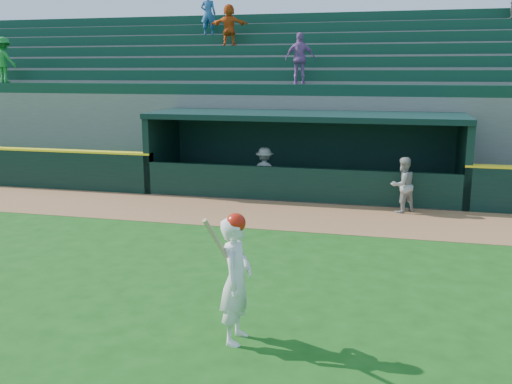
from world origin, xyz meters
TOP-DOWN VIEW (x-y plane):
  - ground at (0.00, 0.00)m, footprint 120.00×120.00m
  - warning_track at (0.00, 4.90)m, footprint 40.00×3.00m
  - dugout_player_front at (2.93, 5.94)m, footprint 0.91×0.89m
  - dugout_player_inside at (-1.08, 7.05)m, footprint 0.96×0.57m
  - dugout at (0.00, 8.00)m, footprint 9.40×2.80m
  - stands at (0.02, 12.57)m, footprint 34.50×6.34m
  - batter_at_plate at (0.67, -2.23)m, footprint 0.55×0.78m

SIDE VIEW (x-z plane):
  - ground at x=0.00m, z-range 0.00..0.00m
  - warning_track at x=0.00m, z-range 0.00..0.01m
  - dugout_player_inside at x=-1.08m, z-range 0.00..1.47m
  - dugout_player_front at x=2.93m, z-range 0.00..1.48m
  - batter_at_plate at x=0.67m, z-range 0.00..1.85m
  - dugout at x=0.00m, z-range 0.13..2.59m
  - stands at x=0.02m, z-range -1.37..6.16m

